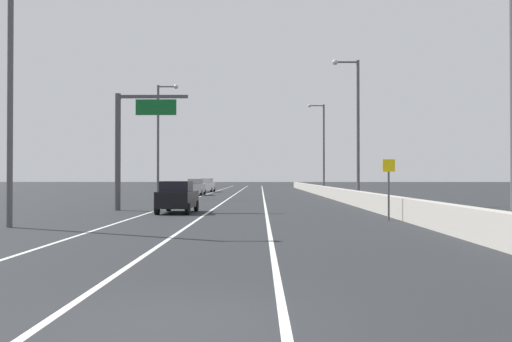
{
  "coord_description": "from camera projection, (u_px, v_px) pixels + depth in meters",
  "views": [
    {
      "loc": [
        1.15,
        -7.57,
        2.13
      ],
      "look_at": [
        0.71,
        44.39,
        2.74
      ],
      "focal_mm": 36.56,
      "sensor_mm": 36.0,
      "label": 1
    }
  ],
  "objects": [
    {
      "name": "lane_stripe_left",
      "position": [
        205.0,
        195.0,
        62.59
      ],
      "size": [
        0.16,
        130.0,
        0.0
      ],
      "primitive_type": "cube",
      "color": "silver",
      "rests_on": "ground_plane"
    },
    {
      "name": "lamp_post_right_near",
      "position": [
        506.0,
        35.0,
        15.96
      ],
      "size": [
        2.14,
        0.44,
        11.43
      ],
      "color": "#4C4C51",
      "rests_on": "ground_plane"
    },
    {
      "name": "lamp_post_left_mid",
      "position": [
        160.0,
        134.0,
        52.17
      ],
      "size": [
        2.14,
        0.44,
        11.43
      ],
      "color": "#4C4C51",
      "rests_on": "ground_plane"
    },
    {
      "name": "lane_stripe_right",
      "position": [
        263.0,
        195.0,
        62.53
      ],
      "size": [
        0.16,
        130.0,
        0.0
      ],
      "primitive_type": "cube",
      "color": "silver",
      "rests_on": "ground_plane"
    },
    {
      "name": "lamp_post_left_near",
      "position": [
        16.0,
        75.0,
        22.11
      ],
      "size": [
        2.14,
        0.44,
        11.43
      ],
      "color": "#4C4C51",
      "rests_on": "ground_plane"
    },
    {
      "name": "car_black_2",
      "position": [
        177.0,
        197.0,
        30.91
      ],
      "size": [
        2.09,
        4.06,
        1.89
      ],
      "color": "black",
      "rests_on": "ground_plane"
    },
    {
      "name": "speed_advisory_sign",
      "position": [
        389.0,
        185.0,
        25.48
      ],
      "size": [
        0.6,
        0.11,
        3.0
      ],
      "color": "#4C4C51",
      "rests_on": "ground_plane"
    },
    {
      "name": "lane_stripe_center",
      "position": [
        234.0,
        195.0,
        62.56
      ],
      "size": [
        0.16,
        130.0,
        0.0
      ],
      "primitive_type": "cube",
      "color": "silver",
      "rests_on": "ground_plane"
    },
    {
      "name": "ground_plane",
      "position": [
        252.0,
        193.0,
        71.54
      ],
      "size": [
        320.0,
        320.0,
        0.0
      ],
      "primitive_type": "plane",
      "color": "#26282B"
    },
    {
      "name": "lamp_post_right_second",
      "position": [
        355.0,
        122.0,
        41.02
      ],
      "size": [
        2.14,
        0.44,
        11.43
      ],
      "color": "#4C4C51",
      "rests_on": "ground_plane"
    },
    {
      "name": "car_white_1",
      "position": [
        207.0,
        185.0,
        74.85
      ],
      "size": [
        1.98,
        4.45,
        1.95
      ],
      "color": "white",
      "rests_on": "ground_plane"
    },
    {
      "name": "jersey_barrier_right",
      "position": [
        339.0,
        194.0,
        47.48
      ],
      "size": [
        0.6,
        120.0,
        1.1
      ],
      "primitive_type": "cube",
      "color": "#B2ADA3",
      "rests_on": "ground_plane"
    },
    {
      "name": "lamp_post_right_third",
      "position": [
        322.0,
        143.0,
        66.07
      ],
      "size": [
        2.14,
        0.44,
        11.43
      ],
      "color": "#4C4C51",
      "rests_on": "ground_plane"
    },
    {
      "name": "overhead_sign_gantry",
      "position": [
        129.0,
        137.0,
        33.35
      ],
      "size": [
        4.68,
        0.36,
        7.5
      ],
      "color": "#47474C",
      "rests_on": "ground_plane"
    },
    {
      "name": "car_silver_0",
      "position": [
        196.0,
        187.0,
        61.43
      ],
      "size": [
        1.86,
        4.68,
        1.93
      ],
      "color": "#B7B7BC",
      "rests_on": "ground_plane"
    }
  ]
}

